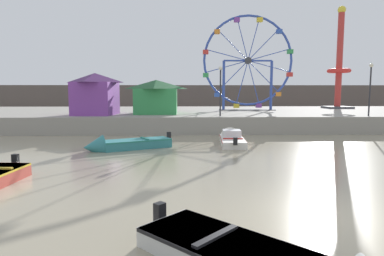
{
  "coord_description": "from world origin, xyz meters",
  "views": [
    {
      "loc": [
        -3.9,
        -8.75,
        3.37
      ],
      "look_at": [
        -3.34,
        10.91,
        1.22
      ],
      "focal_mm": 31.25,
      "sensor_mm": 36.0,
      "label": 1
    }
  ],
  "objects_px": {
    "drop_tower_red_tower": "(339,68)",
    "carnival_booth_purple_stall": "(95,93)",
    "motorboat_white_red_stripe": "(231,138)",
    "motorboat_teal_painted": "(122,145)",
    "ferris_wheel_blue_frame": "(248,63)",
    "promenade_lamp_near": "(370,82)",
    "promenade_lamp_far": "(220,84)",
    "carnival_booth_green_kiosk": "(156,96)"
  },
  "relations": [
    {
      "from": "motorboat_white_red_stripe",
      "to": "ferris_wheel_blue_frame",
      "type": "distance_m",
      "value": 15.12
    },
    {
      "from": "motorboat_white_red_stripe",
      "to": "promenade_lamp_far",
      "type": "distance_m",
      "value": 6.01
    },
    {
      "from": "carnival_booth_green_kiosk",
      "to": "carnival_booth_purple_stall",
      "type": "relative_size",
      "value": 0.97
    },
    {
      "from": "drop_tower_red_tower",
      "to": "carnival_booth_green_kiosk",
      "type": "bearing_deg",
      "value": -156.75
    },
    {
      "from": "carnival_booth_purple_stall",
      "to": "promenade_lamp_near",
      "type": "relative_size",
      "value": 0.98
    },
    {
      "from": "drop_tower_red_tower",
      "to": "promenade_lamp_near",
      "type": "relative_size",
      "value": 2.77
    },
    {
      "from": "drop_tower_red_tower",
      "to": "motorboat_teal_painted",
      "type": "bearing_deg",
      "value": -138.19
    },
    {
      "from": "motorboat_teal_painted",
      "to": "promenade_lamp_near",
      "type": "height_order",
      "value": "promenade_lamp_near"
    },
    {
      "from": "promenade_lamp_near",
      "to": "promenade_lamp_far",
      "type": "bearing_deg",
      "value": 179.17
    },
    {
      "from": "carnival_booth_purple_stall",
      "to": "ferris_wheel_blue_frame",
      "type": "bearing_deg",
      "value": 29.47
    },
    {
      "from": "ferris_wheel_blue_frame",
      "to": "carnival_booth_purple_stall",
      "type": "bearing_deg",
      "value": -155.22
    },
    {
      "from": "drop_tower_red_tower",
      "to": "carnival_booth_purple_stall",
      "type": "bearing_deg",
      "value": -158.49
    },
    {
      "from": "promenade_lamp_near",
      "to": "promenade_lamp_far",
      "type": "xyz_separation_m",
      "value": [
        -12.05,
        0.17,
        -0.14
      ]
    },
    {
      "from": "carnival_booth_green_kiosk",
      "to": "promenade_lamp_far",
      "type": "bearing_deg",
      "value": -31.07
    },
    {
      "from": "motorboat_teal_painted",
      "to": "ferris_wheel_blue_frame",
      "type": "relative_size",
      "value": 0.52
    },
    {
      "from": "ferris_wheel_blue_frame",
      "to": "promenade_lamp_far",
      "type": "xyz_separation_m",
      "value": [
        -3.85,
        -8.63,
        -2.38
      ]
    },
    {
      "from": "motorboat_teal_painted",
      "to": "motorboat_white_red_stripe",
      "type": "bearing_deg",
      "value": 175.41
    },
    {
      "from": "carnival_booth_green_kiosk",
      "to": "promenade_lamp_near",
      "type": "xyz_separation_m",
      "value": [
        17.43,
        -3.46,
        1.17
      ]
    },
    {
      "from": "carnival_booth_green_kiosk",
      "to": "motorboat_teal_painted",
      "type": "bearing_deg",
      "value": -96.06
    },
    {
      "from": "motorboat_white_red_stripe",
      "to": "promenade_lamp_near",
      "type": "height_order",
      "value": "promenade_lamp_near"
    },
    {
      "from": "drop_tower_red_tower",
      "to": "carnival_booth_purple_stall",
      "type": "distance_m",
      "value": 27.74
    },
    {
      "from": "carnival_booth_purple_stall",
      "to": "promenade_lamp_far",
      "type": "xyz_separation_m",
      "value": [
        10.45,
        -2.02,
        0.76
      ]
    },
    {
      "from": "motorboat_white_red_stripe",
      "to": "drop_tower_red_tower",
      "type": "xyz_separation_m",
      "value": [
        15.02,
        16.87,
        5.77
      ]
    },
    {
      "from": "carnival_booth_green_kiosk",
      "to": "carnival_booth_purple_stall",
      "type": "bearing_deg",
      "value": -165.63
    },
    {
      "from": "motorboat_white_red_stripe",
      "to": "carnival_booth_purple_stall",
      "type": "relative_size",
      "value": 1.3
    },
    {
      "from": "carnival_booth_purple_stall",
      "to": "motorboat_white_red_stripe",
      "type": "bearing_deg",
      "value": -27.64
    },
    {
      "from": "carnival_booth_purple_stall",
      "to": "motorboat_teal_painted",
      "type": "bearing_deg",
      "value": -62.91
    },
    {
      "from": "promenade_lamp_near",
      "to": "promenade_lamp_far",
      "type": "relative_size",
      "value": 1.06
    },
    {
      "from": "motorboat_teal_painted",
      "to": "promenade_lamp_far",
      "type": "xyz_separation_m",
      "value": [
        6.58,
        7.36,
        3.7
      ]
    },
    {
      "from": "motorboat_white_red_stripe",
      "to": "carnival_booth_purple_stall",
      "type": "distance_m",
      "value": 12.96
    },
    {
      "from": "carnival_booth_green_kiosk",
      "to": "promenade_lamp_near",
      "type": "distance_m",
      "value": 17.81
    },
    {
      "from": "promenade_lamp_near",
      "to": "motorboat_white_red_stripe",
      "type": "bearing_deg",
      "value": -158.98
    },
    {
      "from": "motorboat_teal_painted",
      "to": "drop_tower_red_tower",
      "type": "bearing_deg",
      "value": -164.03
    },
    {
      "from": "ferris_wheel_blue_frame",
      "to": "carnival_booth_green_kiosk",
      "type": "bearing_deg",
      "value": -149.96
    },
    {
      "from": "drop_tower_red_tower",
      "to": "promenade_lamp_far",
      "type": "height_order",
      "value": "drop_tower_red_tower"
    },
    {
      "from": "motorboat_teal_painted",
      "to": "promenade_lamp_near",
      "type": "distance_m",
      "value": 20.34
    },
    {
      "from": "ferris_wheel_blue_frame",
      "to": "carnival_booth_green_kiosk",
      "type": "height_order",
      "value": "ferris_wheel_blue_frame"
    },
    {
      "from": "carnival_booth_green_kiosk",
      "to": "carnival_booth_purple_stall",
      "type": "height_order",
      "value": "carnival_booth_purple_stall"
    },
    {
      "from": "motorboat_white_red_stripe",
      "to": "carnival_booth_purple_stall",
      "type": "bearing_deg",
      "value": 61.5
    },
    {
      "from": "carnival_booth_green_kiosk",
      "to": "promenade_lamp_far",
      "type": "relative_size",
      "value": 1.01
    },
    {
      "from": "motorboat_white_red_stripe",
      "to": "carnival_booth_purple_stall",
      "type": "height_order",
      "value": "carnival_booth_purple_stall"
    },
    {
      "from": "ferris_wheel_blue_frame",
      "to": "promenade_lamp_near",
      "type": "bearing_deg",
      "value": -47.01
    }
  ]
}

